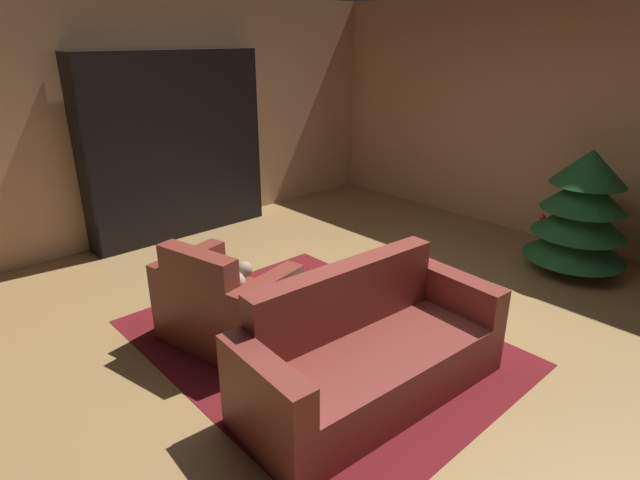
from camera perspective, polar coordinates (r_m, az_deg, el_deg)
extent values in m
plane|color=#9B7746|center=(4.43, 2.26, -9.52)|extent=(7.88, 7.88, 0.00)
cube|color=tan|center=(6.63, 23.81, 11.88)|extent=(6.34, 0.06, 2.74)
cube|color=tan|center=(6.48, -17.91, 12.46)|extent=(0.06, 6.69, 2.74)
cube|color=#5F1317|center=(4.23, -0.27, -11.12)|extent=(2.88, 2.22, 0.01)
cube|color=black|center=(6.27, -15.00, 9.67)|extent=(0.03, 2.18, 2.14)
cube|color=black|center=(6.94, -7.64, 11.30)|extent=(0.32, 0.02, 2.14)
cube|color=black|center=(6.00, -24.80, 7.92)|extent=(0.32, 0.02, 2.14)
cube|color=black|center=(6.68, -14.74, 0.94)|extent=(0.30, 2.13, 0.03)
cube|color=black|center=(6.55, -15.08, 4.41)|extent=(0.30, 2.13, 0.03)
cube|color=black|center=(6.44, -15.45, 8.00)|extent=(0.30, 2.13, 0.02)
cube|color=black|center=(6.36, -15.83, 11.70)|extent=(0.30, 2.13, 0.02)
cube|color=black|center=(6.31, -16.23, 15.47)|extent=(0.30, 2.13, 0.02)
cube|color=black|center=(6.28, -16.65, 19.30)|extent=(0.30, 2.13, 0.03)
cube|color=black|center=(6.56, -15.86, 7.54)|extent=(0.05, 1.08, 0.68)
cube|color=black|center=(6.54, -15.76, 7.51)|extent=(0.03, 1.11, 0.71)
cube|color=#8D4F92|center=(7.15, -7.84, 4.17)|extent=(0.23, 0.03, 0.29)
cube|color=#472629|center=(7.15, -8.21, 4.00)|extent=(0.18, 0.03, 0.25)
cube|color=#BB342E|center=(7.15, -8.54, 3.90)|extent=(0.15, 0.03, 0.24)
cube|color=red|center=(7.12, -8.78, 3.76)|extent=(0.16, 0.05, 0.23)
cube|color=tan|center=(7.05, -9.03, 4.10)|extent=(0.23, 0.04, 0.35)
cube|color=gold|center=(7.06, -9.48, 4.07)|extent=(0.16, 0.03, 0.35)
cube|color=#147489|center=(7.04, -9.67, 3.84)|extent=(0.16, 0.03, 0.31)
cube|color=#A9A492|center=(7.00, -9.82, 3.62)|extent=(0.23, 0.04, 0.28)
cube|color=gold|center=(6.97, -10.21, 3.76)|extent=(0.21, 0.05, 0.33)
cube|color=orange|center=(6.89, -8.34, 14.21)|extent=(0.23, 0.04, 0.27)
cube|color=navy|center=(6.87, -8.77, 14.42)|extent=(0.20, 0.04, 0.33)
cube|color=teal|center=(6.83, -9.03, 14.31)|extent=(0.23, 0.03, 0.32)
cube|color=#51332B|center=(6.83, -9.39, 13.99)|extent=(0.20, 0.03, 0.25)
cube|color=orange|center=(6.79, -9.65, 14.39)|extent=(0.22, 0.03, 0.35)
cube|color=gold|center=(6.77, -9.96, 14.04)|extent=(0.22, 0.05, 0.28)
cube|color=#1B469B|center=(6.75, -10.32, 13.74)|extent=(0.21, 0.04, 0.22)
cube|color=orange|center=(6.74, -10.73, 13.77)|extent=(0.18, 0.05, 0.24)
cube|color=gold|center=(6.84, -8.56, 17.53)|extent=(0.23, 0.03, 0.23)
cube|color=purple|center=(6.82, -8.94, 17.74)|extent=(0.22, 0.04, 0.28)
cube|color=#A99795|center=(6.83, -9.43, 17.80)|extent=(0.15, 0.03, 0.30)
cube|color=brown|center=(6.79, -9.55, 17.69)|extent=(0.20, 0.03, 0.28)
cube|color=#106C92|center=(6.78, -9.98, 17.85)|extent=(0.17, 0.03, 0.33)
cube|color=#1C6982|center=(6.75, -10.27, 17.66)|extent=(0.17, 0.04, 0.29)
cube|color=#BC9793|center=(6.71, -10.47, 17.32)|extent=(0.22, 0.04, 0.22)
cube|color=maroon|center=(4.24, -10.00, -8.28)|extent=(0.82, 0.83, 0.40)
cube|color=maroon|center=(3.88, -13.18, -4.37)|extent=(0.70, 0.30, 0.46)
cube|color=maroon|center=(3.93, -5.68, -8.51)|extent=(0.31, 0.71, 0.65)
cube|color=maroon|center=(4.46, -13.99, -5.23)|extent=(0.31, 0.71, 0.65)
ellipsoid|color=gray|center=(4.16, -9.79, -4.39)|extent=(0.31, 0.24, 0.18)
sphere|color=gray|center=(4.20, -8.31, -3.24)|extent=(0.13, 0.13, 0.13)
cube|color=maroon|center=(3.61, 5.82, -14.08)|extent=(0.86, 1.58, 0.38)
cube|color=maroon|center=(3.57, 2.69, -6.31)|extent=(0.26, 1.54, 0.48)
cube|color=maroon|center=(3.10, -5.98, -17.87)|extent=(0.78, 0.21, 0.64)
cube|color=maroon|center=(4.10, 14.52, -7.83)|extent=(0.78, 0.21, 0.64)
cylinder|color=black|center=(3.96, 3.61, -9.85)|extent=(0.04, 0.04, 0.45)
cylinder|color=black|center=(4.23, 2.32, -7.64)|extent=(0.04, 0.04, 0.45)
cylinder|color=black|center=(4.05, -0.67, -9.02)|extent=(0.04, 0.04, 0.45)
cylinder|color=silver|center=(3.96, 1.90, -5.94)|extent=(0.65, 0.65, 0.02)
cube|color=#345086|center=(3.94, 1.65, -5.82)|extent=(0.20, 0.13, 0.02)
cube|color=#438345|center=(3.93, 1.65, -5.49)|extent=(0.15, 0.14, 0.03)
cube|color=#2D418E|center=(3.92, 1.81, -5.27)|extent=(0.20, 0.13, 0.02)
cube|color=gray|center=(3.91, 1.83, -5.03)|extent=(0.17, 0.16, 0.02)
cube|color=#334090|center=(3.89, 1.67, -4.78)|extent=(0.17, 0.13, 0.03)
cube|color=#3C4F8F|center=(3.89, 1.61, -4.43)|extent=(0.19, 0.16, 0.02)
cylinder|color=#1F621F|center=(4.02, 3.99, -3.95)|extent=(0.07, 0.07, 0.19)
cylinder|color=#1F621F|center=(3.96, 4.03, -2.30)|extent=(0.03, 0.03, 0.07)
cylinder|color=brown|center=(6.00, 25.90, -2.33)|extent=(0.08, 0.08, 0.15)
cone|color=#1E5628|center=(5.91, 26.28, -0.12)|extent=(1.00, 1.00, 0.34)
cone|color=#1E5628|center=(5.83, 26.70, 2.24)|extent=(0.90, 0.90, 0.34)
cone|color=#1E5628|center=(5.76, 27.12, 4.66)|extent=(0.80, 0.80, 0.34)
cone|color=#1E5628|center=(5.70, 27.56, 7.13)|extent=(0.71, 0.71, 0.34)
sphere|color=red|center=(6.26, 25.37, 1.79)|extent=(0.06, 0.06, 0.06)
sphere|color=red|center=(5.98, 27.21, 7.46)|extent=(0.07, 0.07, 0.07)
sphere|color=blue|center=(6.30, 26.02, 0.95)|extent=(0.07, 0.07, 0.07)
sphere|color=red|center=(5.94, 23.22, 2.32)|extent=(0.06, 0.06, 0.06)
sphere|color=blue|center=(6.29, 27.24, 0.76)|extent=(0.08, 0.08, 0.08)
sphere|color=yellow|center=(6.20, 28.90, 0.82)|extent=(0.06, 0.06, 0.06)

